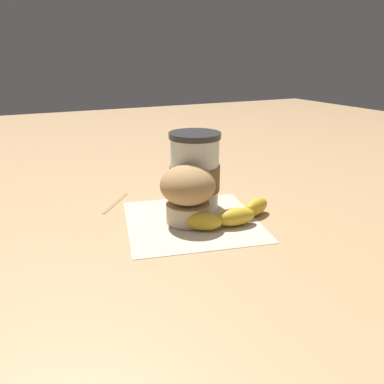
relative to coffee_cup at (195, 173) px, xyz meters
The scene contains 6 objects.
ground_plane 0.09m from the coffee_cup, 30.73° to the right, with size 3.00×3.00×0.00m, color tan.
paper_napkin 0.09m from the coffee_cup, 30.73° to the right, with size 0.22×0.22×0.00m, color beige.
coffee_cup is the anchor object (origin of this frame).
muffin 0.06m from the coffee_cup, 36.69° to the right, with size 0.09×0.09×0.10m.
banana 0.11m from the coffee_cup, 16.46° to the left, with size 0.06×0.18×0.03m.
wooden_stirrer 0.17m from the coffee_cup, 125.19° to the right, with size 0.11×0.01×0.00m, color #9E7547.
Camera 1 is at (0.54, -0.26, 0.27)m, focal length 35.00 mm.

